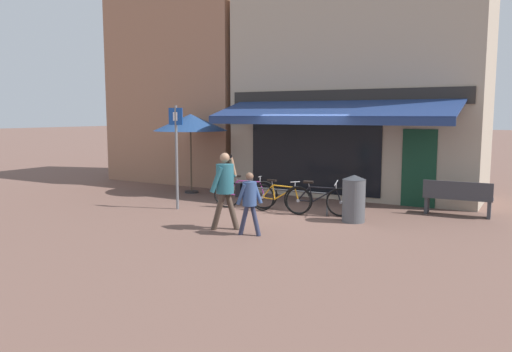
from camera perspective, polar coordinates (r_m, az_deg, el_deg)
ground_plane at (r=12.83m, az=3.78°, el=-4.16°), size 160.00×160.00×0.00m
shop_front at (r=16.06m, az=11.54°, el=9.37°), size 7.52×4.76×6.38m
neighbour_building at (r=19.70m, az=-7.00°, el=10.75°), size 5.44×4.00×7.57m
bike_rack_rail at (r=12.91m, az=3.18°, el=-2.03°), size 2.51×0.04×0.57m
bicycle_purple at (r=13.32m, az=-1.22°, el=-2.01°), size 1.65×0.78×0.89m
bicycle_orange at (r=12.72m, az=2.75°, el=-2.53°), size 1.72×0.52×0.85m
bicycle_black at (r=12.40m, az=7.22°, el=-2.76°), size 1.78×0.56×0.89m
pedestrian_adult at (r=10.75m, az=-3.57°, el=-0.78°), size 0.57×0.68×1.69m
pedestrian_child at (r=10.25m, az=-0.87°, el=-2.33°), size 0.55×0.41×1.33m
litter_bin at (r=11.80m, az=11.11°, el=-2.52°), size 0.54×0.54×1.10m
parking_sign at (r=13.19m, az=-9.09°, el=3.31°), size 0.44×0.07×2.72m
cafe_parasol at (r=15.92m, az=-7.50°, el=6.05°), size 2.35×2.35×2.51m
park_bench at (r=13.24m, az=22.03°, el=-2.28°), size 1.62×0.51×0.87m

